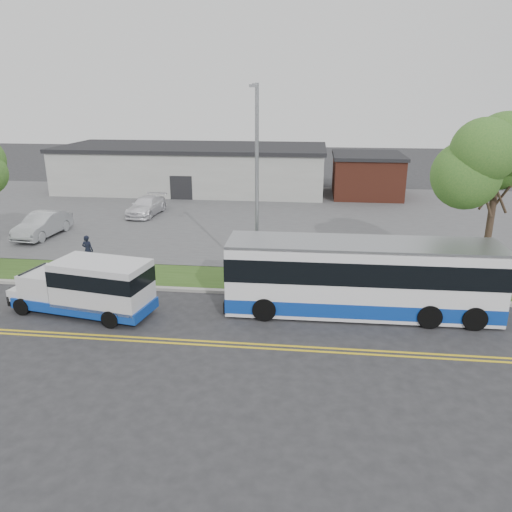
# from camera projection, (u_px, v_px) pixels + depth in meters

# --- Properties ---
(ground) EXTENTS (140.00, 140.00, 0.00)m
(ground) POSITION_uv_depth(u_px,v_px,m) (186.00, 300.00, 23.15)
(ground) COLOR #28282B
(ground) RESTS_ON ground
(lane_line_north) EXTENTS (70.00, 0.12, 0.01)m
(lane_line_north) POSITION_uv_depth(u_px,v_px,m) (161.00, 339.00, 19.51)
(lane_line_north) COLOR yellow
(lane_line_north) RESTS_ON ground
(lane_line_south) EXTENTS (70.00, 0.12, 0.01)m
(lane_line_south) POSITION_uv_depth(u_px,v_px,m) (159.00, 342.00, 19.23)
(lane_line_south) COLOR yellow
(lane_line_south) RESTS_ON ground
(curb) EXTENTS (80.00, 0.30, 0.15)m
(curb) POSITION_uv_depth(u_px,v_px,m) (191.00, 290.00, 24.16)
(curb) COLOR #9E9B93
(curb) RESTS_ON ground
(verge) EXTENTS (80.00, 3.30, 0.10)m
(verge) POSITION_uv_depth(u_px,v_px,m) (200.00, 277.00, 25.87)
(verge) COLOR #2C4517
(verge) RESTS_ON ground
(parking_lot) EXTENTS (80.00, 25.00, 0.10)m
(parking_lot) POSITION_uv_depth(u_px,v_px,m) (240.00, 215.00, 39.17)
(parking_lot) COLOR #4C4C4F
(parking_lot) RESTS_ON ground
(commercial_building) EXTENTS (25.40, 10.40, 4.35)m
(commercial_building) POSITION_uv_depth(u_px,v_px,m) (194.00, 168.00, 48.61)
(commercial_building) COLOR #9E9E99
(commercial_building) RESTS_ON ground
(brick_wing) EXTENTS (6.30, 7.30, 3.90)m
(brick_wing) POSITION_uv_depth(u_px,v_px,m) (367.00, 175.00, 45.91)
(brick_wing) COLOR brown
(brick_wing) RESTS_ON ground
(tree_east) EXTENTS (5.20, 5.20, 8.33)m
(tree_east) POSITION_uv_depth(u_px,v_px,m) (499.00, 162.00, 22.49)
(tree_east) COLOR #34231C
(tree_east) RESTS_ON verge
(streetlight_near) EXTENTS (0.35, 1.53, 9.50)m
(streetlight_near) POSITION_uv_depth(u_px,v_px,m) (257.00, 180.00, 23.76)
(streetlight_near) COLOR gray
(streetlight_near) RESTS_ON verge
(shuttle_bus) EXTENTS (6.62, 3.12, 2.45)m
(shuttle_bus) POSITION_uv_depth(u_px,v_px,m) (90.00, 286.00, 21.34)
(shuttle_bus) COLOR #0E3799
(shuttle_bus) RESTS_ON ground
(transit_bus) EXTENTS (11.57, 2.90, 3.20)m
(transit_bus) POSITION_uv_depth(u_px,v_px,m) (361.00, 278.00, 21.39)
(transit_bus) COLOR white
(transit_bus) RESTS_ON ground
(pedestrian) EXTENTS (0.65, 0.45, 1.70)m
(pedestrian) POSITION_uv_depth(u_px,v_px,m) (88.00, 250.00, 27.35)
(pedestrian) COLOR black
(pedestrian) RESTS_ON verge
(parked_car_a) EXTENTS (2.02, 4.91, 1.58)m
(parked_car_a) POSITION_uv_depth(u_px,v_px,m) (43.00, 225.00, 32.85)
(parked_car_a) COLOR #ACAFB3
(parked_car_a) RESTS_ON parking_lot
(parked_car_b) EXTENTS (2.29, 4.88, 1.38)m
(parked_car_b) POSITION_uv_depth(u_px,v_px,m) (146.00, 206.00, 38.76)
(parked_car_b) COLOR white
(parked_car_b) RESTS_ON parking_lot
(grocery_bag_left) EXTENTS (0.32, 0.32, 0.32)m
(grocery_bag_left) POSITION_uv_depth(u_px,v_px,m) (82.00, 263.00, 27.36)
(grocery_bag_left) COLOR white
(grocery_bag_left) RESTS_ON verge
(grocery_bag_right) EXTENTS (0.32, 0.32, 0.32)m
(grocery_bag_right) POSITION_uv_depth(u_px,v_px,m) (96.00, 261.00, 27.76)
(grocery_bag_right) COLOR white
(grocery_bag_right) RESTS_ON verge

